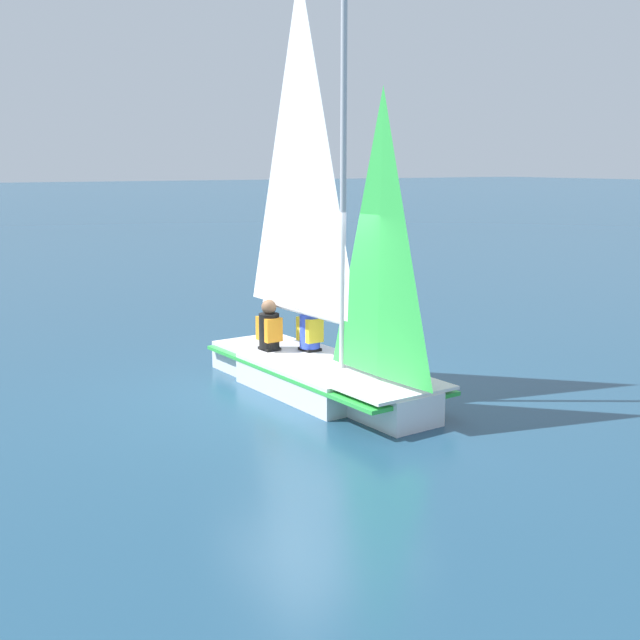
# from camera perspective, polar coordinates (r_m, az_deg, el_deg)

# --- Properties ---
(ground_plane) EXTENTS (260.00, 260.00, 0.00)m
(ground_plane) POSITION_cam_1_polar(r_m,az_deg,el_deg) (11.15, 0.00, -5.12)
(ground_plane) COLOR navy
(sailboat_main) EXTENTS (4.27, 1.65, 5.77)m
(sailboat_main) POSITION_cam_1_polar(r_m,az_deg,el_deg) (10.96, -0.03, -0.83)
(sailboat_main) COLOR silver
(sailboat_main) RESTS_ON ground_plane
(sailor_helm) EXTENTS (0.36, 0.32, 1.16)m
(sailor_helm) POSITION_cam_1_polar(r_m,az_deg,el_deg) (11.72, -0.73, -1.19)
(sailor_helm) COLOR black
(sailor_helm) RESTS_ON ground_plane
(sailor_crew) EXTENTS (0.36, 0.32, 1.16)m
(sailor_crew) POSITION_cam_1_polar(r_m,az_deg,el_deg) (11.79, -3.63, -1.14)
(sailor_crew) COLOR black
(sailor_crew) RESTS_ON ground_plane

